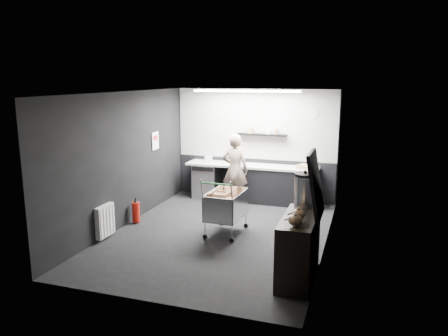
% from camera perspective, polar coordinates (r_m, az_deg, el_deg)
% --- Properties ---
extents(floor, '(5.50, 5.50, 0.00)m').
position_cam_1_polar(floor, '(8.53, -0.64, -8.61)').
color(floor, black).
rests_on(floor, ground).
extents(ceiling, '(5.50, 5.50, 0.00)m').
position_cam_1_polar(ceiling, '(8.00, -0.69, 9.83)').
color(ceiling, white).
rests_on(ceiling, wall_back).
extents(wall_back, '(5.50, 0.00, 5.50)m').
position_cam_1_polar(wall_back, '(10.76, 4.09, 3.09)').
color(wall_back, black).
rests_on(wall_back, floor).
extents(wall_front, '(5.50, 0.00, 5.50)m').
position_cam_1_polar(wall_front, '(5.70, -9.68, -4.94)').
color(wall_front, black).
rests_on(wall_front, floor).
extents(wall_left, '(0.00, 5.50, 5.50)m').
position_cam_1_polar(wall_left, '(9.00, -12.81, 1.10)').
color(wall_left, black).
rests_on(wall_left, floor).
extents(wall_right, '(0.00, 5.50, 5.50)m').
position_cam_1_polar(wall_right, '(7.76, 13.45, -0.62)').
color(wall_right, black).
rests_on(wall_right, floor).
extents(kitchen_wall_panel, '(3.95, 0.02, 1.70)m').
position_cam_1_polar(kitchen_wall_panel, '(10.67, 4.10, 5.73)').
color(kitchen_wall_panel, '#B3B3AF').
rests_on(kitchen_wall_panel, wall_back).
extents(dado_panel, '(3.95, 0.02, 1.00)m').
position_cam_1_polar(dado_panel, '(10.90, 3.99, -1.35)').
color(dado_panel, black).
rests_on(dado_panel, wall_back).
extents(floating_shelf, '(1.20, 0.22, 0.04)m').
position_cam_1_polar(floating_shelf, '(10.55, 4.99, 4.38)').
color(floating_shelf, black).
rests_on(floating_shelf, wall_back).
extents(wall_clock, '(0.20, 0.03, 0.20)m').
position_cam_1_polar(wall_clock, '(10.39, 11.67, 7.01)').
color(wall_clock, silver).
rests_on(wall_clock, wall_back).
extents(poster, '(0.02, 0.30, 0.40)m').
position_cam_1_polar(poster, '(10.07, -8.98, 3.53)').
color(poster, white).
rests_on(poster, wall_left).
extents(poster_red_band, '(0.02, 0.22, 0.10)m').
position_cam_1_polar(poster_red_band, '(10.06, -8.96, 3.92)').
color(poster_red_band, red).
rests_on(poster_red_band, poster).
extents(radiator, '(0.10, 0.50, 0.60)m').
position_cam_1_polar(radiator, '(8.48, -15.28, -6.68)').
color(radiator, silver).
rests_on(radiator, wall_left).
extents(ceiling_strip, '(2.40, 0.20, 0.04)m').
position_cam_1_polar(ceiling_strip, '(9.77, 2.88, 10.00)').
color(ceiling_strip, white).
rests_on(ceiling_strip, ceiling).
extents(prep_counter, '(3.20, 0.61, 0.90)m').
position_cam_1_polar(prep_counter, '(10.59, 4.29, -1.99)').
color(prep_counter, black).
rests_on(prep_counter, floor).
extents(person, '(0.62, 0.41, 1.70)m').
position_cam_1_polar(person, '(10.18, 1.44, -0.24)').
color(person, '#C5B19C').
rests_on(person, floor).
extents(shopping_cart, '(0.64, 1.03, 1.12)m').
position_cam_1_polar(shopping_cart, '(8.40, 0.26, -5.07)').
color(shopping_cart, silver).
rests_on(shopping_cart, floor).
extents(sideboard, '(0.55, 1.29, 1.94)m').
position_cam_1_polar(sideboard, '(6.66, 9.90, -9.16)').
color(sideboard, black).
rests_on(sideboard, floor).
extents(fire_extinguisher, '(0.16, 0.16, 0.51)m').
position_cam_1_polar(fire_extinguisher, '(9.26, -11.42, -5.56)').
color(fire_extinguisher, red).
rests_on(fire_extinguisher, floor).
extents(cardboard_box, '(0.53, 0.48, 0.09)m').
position_cam_1_polar(cardboard_box, '(10.22, 10.83, 0.12)').
color(cardboard_box, '#A07C55').
rests_on(cardboard_box, prep_counter).
extents(pink_tub, '(0.23, 0.23, 0.23)m').
position_cam_1_polar(pink_tub, '(10.60, 1.65, 1.14)').
color(pink_tub, white).
rests_on(pink_tub, prep_counter).
extents(white_container, '(0.18, 0.15, 0.15)m').
position_cam_1_polar(white_container, '(10.78, -2.05, 1.10)').
color(white_container, silver).
rests_on(white_container, prep_counter).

